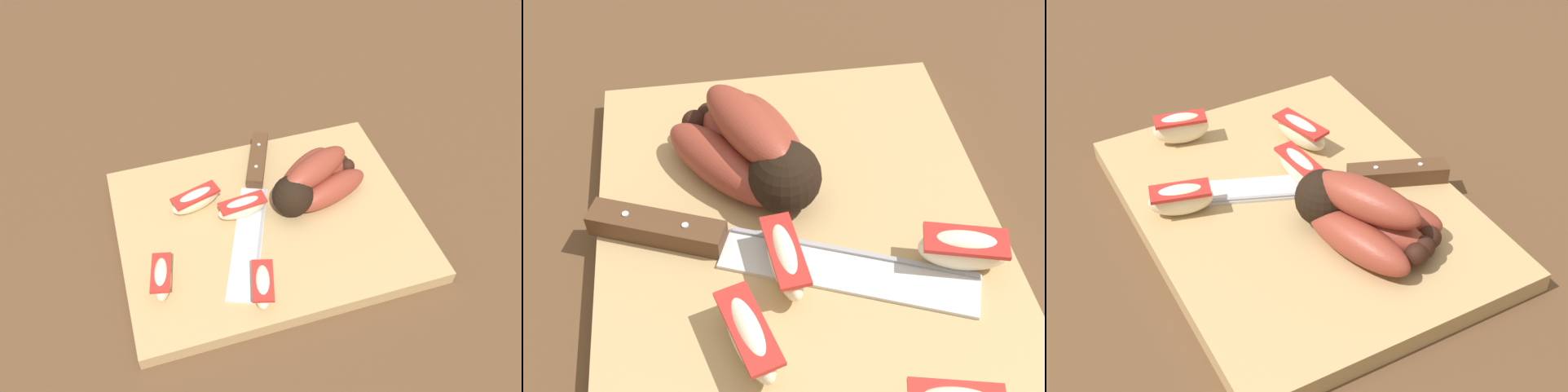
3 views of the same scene
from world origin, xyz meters
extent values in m
plane|color=brown|center=(0.00, 0.00, 0.00)|extent=(6.00, 6.00, 0.00)
cube|color=tan|center=(0.01, 0.01, 0.01)|extent=(0.39, 0.29, 0.02)
sphere|color=black|center=(0.05, 0.01, 0.05)|extent=(0.05, 0.05, 0.05)
ellipsoid|color=brown|center=(0.10, 0.02, 0.04)|extent=(0.12, 0.07, 0.04)
sphere|color=black|center=(0.14, 0.05, 0.04)|extent=(0.02, 0.02, 0.02)
ellipsoid|color=brown|center=(0.09, 0.04, 0.04)|extent=(0.12, 0.09, 0.04)
sphere|color=black|center=(0.14, 0.06, 0.04)|extent=(0.02, 0.02, 0.02)
ellipsoid|color=brown|center=(0.08, 0.06, 0.04)|extent=(0.11, 0.10, 0.04)
sphere|color=black|center=(0.13, 0.08, 0.04)|extent=(0.02, 0.02, 0.02)
ellipsoid|color=brown|center=(0.09, 0.04, 0.07)|extent=(0.12, 0.09, 0.04)
cube|color=silver|center=(-0.02, -0.02, 0.02)|extent=(0.10, 0.18, 0.00)
cube|color=#99999E|center=(-0.01, -0.03, 0.02)|extent=(0.07, 0.17, 0.00)
cube|color=#51331E|center=(0.03, 0.11, 0.03)|extent=(0.06, 0.10, 0.02)
cylinder|color=#B2B2B7|center=(0.04, 0.13, 0.04)|extent=(0.01, 0.01, 0.00)
cylinder|color=#B2B2B7|center=(0.02, 0.09, 0.04)|extent=(0.00, 0.01, 0.00)
ellipsoid|color=#F4E5C1|center=(-0.01, 0.02, 0.04)|extent=(0.07, 0.03, 0.03)
cube|color=red|center=(-0.01, 0.02, 0.05)|extent=(0.06, 0.03, 0.00)
ellipsoid|color=#F4E5C1|center=(-0.13, -0.05, 0.04)|extent=(0.03, 0.06, 0.04)
cube|color=red|center=(-0.13, -0.05, 0.05)|extent=(0.03, 0.06, 0.00)
ellipsoid|color=#F4E5C1|center=(-0.07, 0.05, 0.04)|extent=(0.07, 0.04, 0.03)
cube|color=red|center=(-0.07, 0.05, 0.05)|extent=(0.07, 0.04, 0.00)
ellipsoid|color=#F4E5C1|center=(-0.02, -0.10, 0.04)|extent=(0.04, 0.07, 0.03)
cube|color=red|center=(-0.02, -0.10, 0.05)|extent=(0.04, 0.06, 0.00)
camera|label=1|loc=(-0.13, -0.44, 0.58)|focal=38.38mm
camera|label=2|loc=(-0.28, 0.06, 0.40)|focal=45.68mm
camera|label=3|loc=(0.52, -0.26, 0.50)|focal=53.07mm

